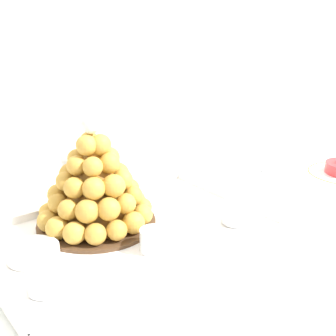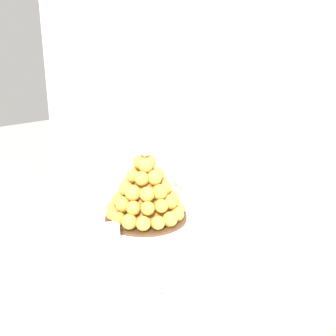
% 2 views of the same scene
% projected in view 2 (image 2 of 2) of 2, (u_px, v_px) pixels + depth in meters
% --- Properties ---
extents(buffet_table, '(1.64, 0.82, 0.77)m').
position_uv_depth(buffet_table, '(187.00, 285.00, 1.10)').
color(buffet_table, brown).
rests_on(buffet_table, ground_plane).
extents(serving_tray, '(0.60, 0.40, 0.02)m').
position_uv_depth(serving_tray, '(136.00, 231.00, 1.18)').
color(serving_tray, white).
rests_on(serving_tray, buffet_table).
extents(croquembouche, '(0.26, 0.26, 0.25)m').
position_uv_depth(croquembouche, '(145.00, 192.00, 1.23)').
color(croquembouche, '#4C331E').
rests_on(croquembouche, serving_tray).
extents(dessert_cup_left, '(0.06, 0.06, 0.06)m').
position_uv_depth(dessert_cup_left, '(68.00, 210.00, 1.26)').
color(dessert_cup_left, silver).
rests_on(dessert_cup_left, serving_tray).
extents(dessert_cup_mid_left, '(0.06, 0.06, 0.05)m').
position_uv_depth(dessert_cup_mid_left, '(110.00, 233.00, 1.11)').
color(dessert_cup_mid_left, silver).
rests_on(dessert_cup_mid_left, serving_tray).
extents(dessert_cup_centre, '(0.06, 0.06, 0.05)m').
position_uv_depth(dessert_cup_centre, '(163.00, 263.00, 0.96)').
color(dessert_cup_centre, silver).
rests_on(dessert_cup_centre, serving_tray).
extents(creme_brulee_ramekin, '(0.10, 0.10, 0.02)m').
position_uv_depth(creme_brulee_ramekin, '(102.00, 206.00, 1.33)').
color(creme_brulee_ramekin, white).
rests_on(creme_brulee_ramekin, serving_tray).
extents(macaron_goblet, '(0.11, 0.11, 0.25)m').
position_uv_depth(macaron_goblet, '(326.00, 233.00, 0.85)').
color(macaron_goblet, white).
rests_on(macaron_goblet, buffet_table).
extents(wine_glass, '(0.07, 0.07, 0.15)m').
position_uv_depth(wine_glass, '(181.00, 180.00, 1.31)').
color(wine_glass, silver).
rests_on(wine_glass, buffet_table).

